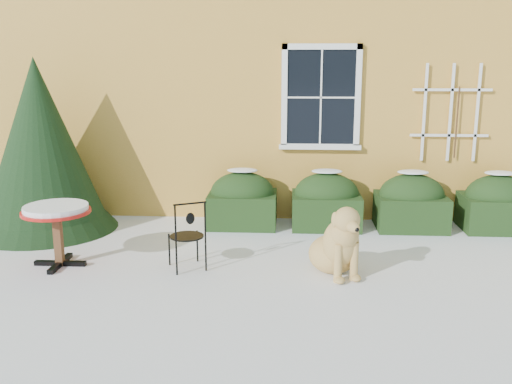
# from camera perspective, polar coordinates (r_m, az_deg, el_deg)

# --- Properties ---
(ground) EXTENTS (80.00, 80.00, 0.00)m
(ground) POSITION_cam_1_polar(r_m,az_deg,el_deg) (6.58, -0.51, -9.63)
(ground) COLOR white
(ground) RESTS_ON ground
(house) EXTENTS (12.40, 8.40, 6.40)m
(house) POSITION_cam_1_polar(r_m,az_deg,el_deg) (13.09, 1.58, 15.97)
(house) COLOR #F1B046
(house) RESTS_ON ground
(hedge_row) EXTENTS (4.95, 0.80, 0.91)m
(hedge_row) POSITION_cam_1_polar(r_m,az_deg,el_deg) (8.96, 11.18, -1.02)
(hedge_row) COLOR black
(hedge_row) RESTS_ON ground
(evergreen_shrub) EXTENTS (2.14, 2.14, 2.60)m
(evergreen_shrub) POSITION_cam_1_polar(r_m,az_deg,el_deg) (9.17, -20.64, 2.81)
(evergreen_shrub) COLOR black
(evergreen_shrub) RESTS_ON ground
(bistro_table) EXTENTS (0.85, 0.85, 0.79)m
(bistro_table) POSITION_cam_1_polar(r_m,az_deg,el_deg) (7.51, -19.33, -2.24)
(bistro_table) COLOR black
(bistro_table) RESTS_ON ground
(patio_chair_near) EXTENTS (0.52, 0.52, 0.88)m
(patio_chair_near) POSITION_cam_1_polar(r_m,az_deg,el_deg) (7.08, -6.86, -4.28)
(patio_chair_near) COLOR black
(patio_chair_near) RESTS_ON ground
(dog) EXTENTS (0.77, 1.01, 0.92)m
(dog) POSITION_cam_1_polar(r_m,az_deg,el_deg) (6.94, 8.21, -5.33)
(dog) COLOR tan
(dog) RESTS_ON ground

